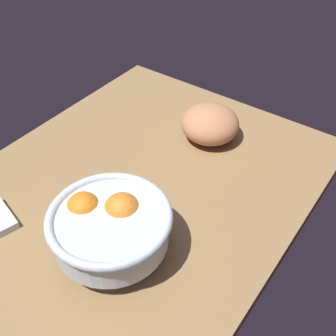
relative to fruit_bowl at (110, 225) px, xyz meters
The scene contains 3 objects.
ground_plane 18.83cm from the fruit_bowl, 155.53° to the right, with size 82.92×66.18×3.00cm, color olive.
fruit_bowl is the anchor object (origin of this frame).
bread_loaf 39.03cm from the fruit_bowl, behind, with size 14.04×13.79×8.08cm, color #B77B54.
Camera 1 is at (48.11, 42.98, 62.11)cm, focal length 44.71 mm.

